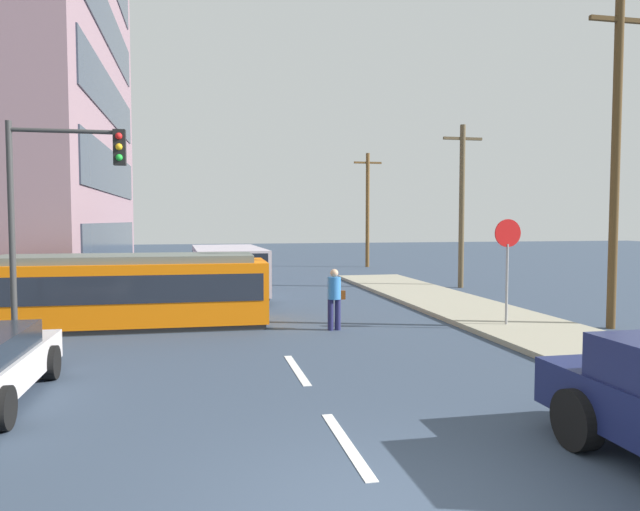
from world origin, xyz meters
The scene contains 14 objects.
ground_plane centered at (0.00, 10.00, 0.00)m, with size 120.00×120.00×0.00m, color #334053.
sidewalk_curb_right centered at (6.80, 6.00, 0.07)m, with size 3.20×36.00×0.14m, color gray.
lane_stripe_1 centered at (0.00, 2.00, 0.01)m, with size 0.16×2.40×0.01m, color silver.
lane_stripe_2 centered at (0.00, 6.00, 0.01)m, with size 0.16×2.40×0.01m, color silver.
lane_stripe_3 centered at (0.00, 17.68, 0.01)m, with size 0.16×2.40×0.01m, color silver.
lane_stripe_4 centered at (0.00, 23.68, 0.01)m, with size 0.16×2.40×0.01m, color silver.
streetcar_tram centered at (-3.83, 11.68, 1.05)m, with size 7.72×2.67×2.03m.
city_bus centered at (-0.77, 17.35, 1.11)m, with size 2.72×5.81×1.94m.
pedestrian_crossing centered at (1.72, 10.01, 0.94)m, with size 0.50×0.36×1.67m.
stop_sign centered at (6.37, 9.18, 2.19)m, with size 0.76×0.07×2.88m.
traffic_light_mast centered at (-5.12, 9.32, 3.66)m, with size 2.63×0.33×5.27m.
utility_pole_near centered at (9.26, 8.68, 4.67)m, with size 1.80×0.24×8.96m.
utility_pole_mid centered at (9.53, 18.73, 3.76)m, with size 1.80×0.24×7.16m.
utility_pole_far centered at (8.77, 30.80, 3.80)m, with size 1.80×0.24×7.24m.
Camera 1 is at (-1.93, -5.48, 2.99)m, focal length 33.12 mm.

